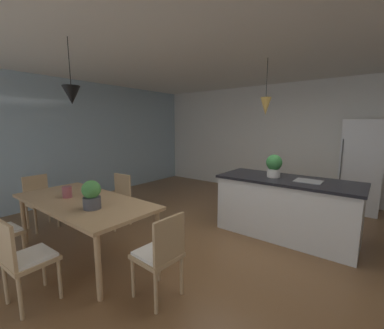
% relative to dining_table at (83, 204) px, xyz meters
% --- Properties ---
extents(ground_plane, '(10.00, 8.40, 0.04)m').
position_rel_dining_table_xyz_m(ground_plane, '(1.53, 1.37, -0.70)').
color(ground_plane, brown).
extents(ceiling_slab, '(10.00, 8.40, 0.12)m').
position_rel_dining_table_xyz_m(ceiling_slab, '(1.53, 1.37, 2.08)').
color(ceiling_slab, white).
extents(wall_back_kitchen, '(10.00, 0.12, 2.70)m').
position_rel_dining_table_xyz_m(wall_back_kitchen, '(1.53, 4.63, 0.67)').
color(wall_back_kitchen, white).
rests_on(wall_back_kitchen, ground_plane).
extents(window_wall_left_glazing, '(0.06, 8.40, 2.70)m').
position_rel_dining_table_xyz_m(window_wall_left_glazing, '(-2.53, 1.37, 0.67)').
color(window_wall_left_glazing, '#9EB7C6').
rests_on(window_wall_left_glazing, ground_plane).
extents(dining_table, '(2.09, 0.95, 0.74)m').
position_rel_dining_table_xyz_m(dining_table, '(0.00, 0.00, 0.00)').
color(dining_table, tan).
rests_on(dining_table, ground_plane).
extents(chair_near_right, '(0.42, 0.42, 0.87)m').
position_rel_dining_table_xyz_m(chair_near_right, '(0.47, -0.84, -0.20)').
color(chair_near_right, tan).
rests_on(chair_near_right, ground_plane).
extents(chair_window_end, '(0.41, 0.41, 0.87)m').
position_rel_dining_table_xyz_m(chair_window_end, '(-1.41, -0.00, -0.20)').
color(chair_window_end, tan).
rests_on(chair_window_end, ground_plane).
extents(chair_kitchen_end, '(0.42, 0.42, 0.87)m').
position_rel_dining_table_xyz_m(chair_kitchen_end, '(1.41, -0.00, -0.20)').
color(chair_kitchen_end, tan).
rests_on(chair_kitchen_end, ground_plane).
extents(chair_far_left, '(0.43, 0.43, 0.87)m').
position_rel_dining_table_xyz_m(chair_far_left, '(-0.47, 0.84, -0.20)').
color(chair_far_left, tan).
rests_on(chair_far_left, ground_plane).
extents(kitchen_island, '(2.02, 0.86, 0.91)m').
position_rel_dining_table_xyz_m(kitchen_island, '(1.92, 2.20, -0.22)').
color(kitchen_island, silver).
rests_on(kitchen_island, ground_plane).
extents(refrigerator, '(0.69, 0.67, 1.81)m').
position_rel_dining_table_xyz_m(refrigerator, '(2.72, 4.23, 0.23)').
color(refrigerator, silver).
rests_on(refrigerator, ground_plane).
extents(pendant_over_table, '(0.20, 0.20, 0.76)m').
position_rel_dining_table_xyz_m(pendant_over_table, '(0.06, -0.08, 1.38)').
color(pendant_over_table, black).
extents(pendant_over_island_main, '(0.17, 0.17, 0.84)m').
position_rel_dining_table_xyz_m(pendant_over_island_main, '(1.53, 2.20, 1.32)').
color(pendant_over_island_main, black).
extents(potted_plant_on_island, '(0.24, 0.24, 0.35)m').
position_rel_dining_table_xyz_m(potted_plant_on_island, '(1.71, 2.20, 0.41)').
color(potted_plant_on_island, beige).
rests_on(potted_plant_on_island, kitchen_island).
extents(potted_plant_on_table, '(0.21, 0.21, 0.34)m').
position_rel_dining_table_xyz_m(potted_plant_on_table, '(0.41, -0.11, 0.23)').
color(potted_plant_on_table, '#4C4C51').
rests_on(potted_plant_on_table, dining_table).
extents(vase_on_dining_table, '(0.12, 0.12, 0.15)m').
position_rel_dining_table_xyz_m(vase_on_dining_table, '(-0.28, -0.07, 0.14)').
color(vase_on_dining_table, '#994C51').
rests_on(vase_on_dining_table, dining_table).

